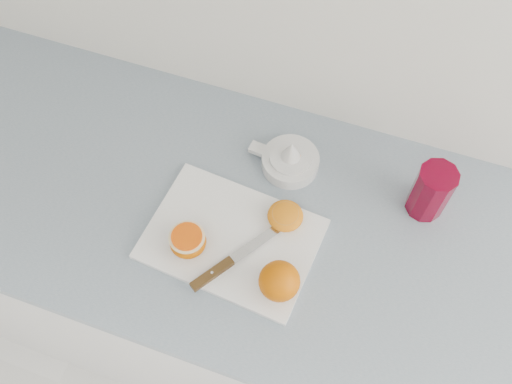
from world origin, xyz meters
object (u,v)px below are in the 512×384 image
cutting_board (232,239)px  red_tumbler (430,193)px  counter (289,302)px  half_orange (188,241)px  citrus_juicer (290,160)px

cutting_board → red_tumbler: red_tumbler is taller
cutting_board → counter: bearing=28.5°
half_orange → counter: bearing=29.7°
counter → cutting_board: bearing=-151.5°
counter → cutting_board: (-0.13, -0.07, 0.45)m
counter → half_orange: 0.53m
counter → citrus_juicer: size_ratio=15.66×
counter → red_tumbler: 0.57m
counter → citrus_juicer: 0.49m
counter → half_orange: (-0.20, -0.11, 0.48)m
half_orange → citrus_juicer: (0.13, 0.26, -0.01)m
citrus_juicer → red_tumbler: (0.30, -0.00, 0.04)m
half_orange → citrus_juicer: citrus_juicer is taller
cutting_board → red_tumbler: 0.41m
cutting_board → red_tumbler: bearing=30.5°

